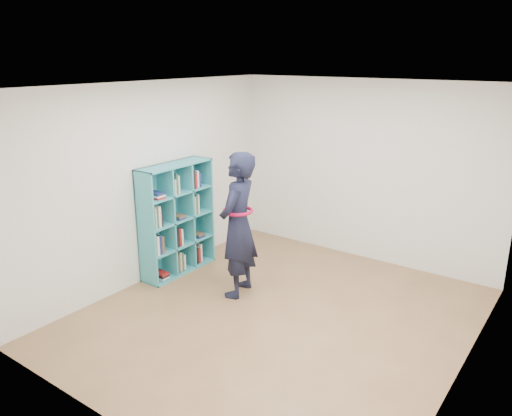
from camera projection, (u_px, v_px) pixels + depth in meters
The scene contains 9 objects.
floor at pixel (277, 316), 5.79m from camera, with size 4.50×4.50×0.00m, color brown.
ceiling at pixel (280, 86), 5.02m from camera, with size 4.50×4.50×0.00m, color white.
wall_left at pixel (151, 183), 6.52m from camera, with size 0.02×4.50×2.60m, color white.
wall_right at pixel (473, 250), 4.29m from camera, with size 0.02×4.50×2.60m, color white.
wall_back at pixel (364, 172), 7.15m from camera, with size 4.00×0.02×2.60m, color white.
wall_front at pixel (111, 284), 3.66m from camera, with size 4.00×0.02×2.60m, color white.
bookshelf at pixel (176, 220), 6.81m from camera, with size 0.33×1.15×1.53m.
person at pixel (238, 225), 6.09m from camera, with size 0.58×0.75×1.82m.
smartphone at pixel (231, 212), 6.19m from camera, with size 0.04×0.09×0.12m.
Camera 1 is at (2.81, -4.33, 2.91)m, focal length 35.00 mm.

